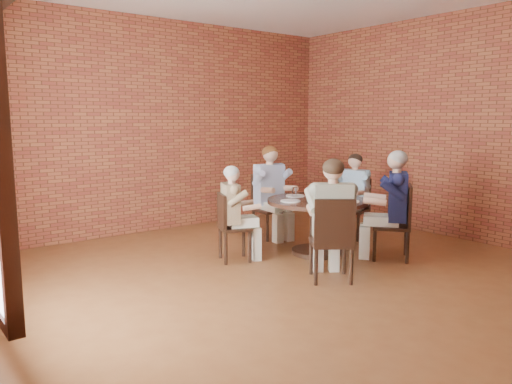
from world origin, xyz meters
TOP-DOWN VIEW (x-y plane):
  - floor at (0.00, 0.00)m, footprint 7.00×7.00m
  - wall_back at (0.00, 3.50)m, footprint 7.00×0.00m
  - wall_right at (3.25, 0.00)m, footprint 0.00×7.00m
  - dining_table at (0.90, 0.83)m, footprint 1.34×1.34m
  - chair_a at (2.05, 1.16)m, footprint 0.50×0.50m
  - diner_a at (1.97, 1.14)m, footprint 0.74×0.66m
  - chair_b at (1.02, 2.03)m, footprint 0.50×0.50m
  - diner_b at (1.01, 1.94)m, footprint 0.64×0.76m
  - chair_c at (-0.23, 1.26)m, footprint 0.48×0.48m
  - diner_c at (-0.17, 1.24)m, footprint 0.70×0.64m
  - chair_d at (0.19, -0.14)m, footprint 0.63×0.63m
  - diner_d at (0.25, -0.06)m, footprint 0.85×0.88m
  - chair_e at (1.57, -0.01)m, footprint 0.65×0.65m
  - diner_e at (1.51, 0.07)m, footprint 0.89×0.91m
  - plate_a at (1.38, 0.97)m, footprint 0.26×0.26m
  - plate_b at (0.84, 1.20)m, footprint 0.26×0.26m
  - plate_c at (0.50, 0.91)m, footprint 0.26×0.26m
  - plate_d at (1.09, 0.43)m, footprint 0.26×0.26m
  - glass_a at (1.15, 0.91)m, footprint 0.07×0.07m
  - glass_b at (1.03, 0.98)m, footprint 0.07×0.07m
  - glass_c at (0.75, 1.12)m, footprint 0.07×0.07m
  - glass_d at (0.83, 0.90)m, footprint 0.07×0.07m
  - glass_e at (0.68, 0.74)m, footprint 0.07×0.07m
  - glass_f at (0.73, 0.48)m, footprint 0.07×0.07m
  - glass_g at (0.97, 0.59)m, footprint 0.07×0.07m
  - glass_h at (1.17, 0.64)m, footprint 0.07×0.07m
  - smartphone at (1.27, 0.57)m, footprint 0.08×0.13m

SIDE VIEW (x-z plane):
  - floor at x=0.00m, z-range 0.00..0.00m
  - chair_c at x=-0.23m, z-range 0.04..0.92m
  - chair_a at x=2.05m, z-range 0.04..0.96m
  - chair_d at x=0.19m, z-range 0.04..1.00m
  - chair_b at x=1.02m, z-range 0.04..1.01m
  - chair_e at x=1.57m, z-range 0.04..1.02m
  - dining_table at x=0.90m, z-range 0.15..0.90m
  - diner_c at x=-0.17m, z-range 0.00..1.23m
  - diner_a at x=1.97m, z-range 0.00..1.29m
  - diner_d at x=0.25m, z-range 0.00..1.38m
  - diner_b at x=1.01m, z-range 0.00..1.40m
  - diner_e at x=1.51m, z-range 0.00..1.41m
  - smartphone at x=1.27m, z-range 0.75..0.76m
  - plate_a at x=1.38m, z-range 0.75..0.76m
  - plate_b at x=0.84m, z-range 0.75..0.76m
  - plate_c at x=0.50m, z-range 0.75..0.76m
  - plate_d at x=1.09m, z-range 0.75..0.76m
  - glass_a at x=1.15m, z-range 0.75..0.89m
  - glass_b at x=1.03m, z-range 0.75..0.89m
  - glass_c at x=0.75m, z-range 0.75..0.89m
  - glass_d at x=0.83m, z-range 0.75..0.89m
  - glass_e at x=0.68m, z-range 0.75..0.89m
  - glass_f at x=0.73m, z-range 0.75..0.89m
  - glass_g at x=0.97m, z-range 0.75..0.89m
  - glass_h at x=1.17m, z-range 0.75..0.89m
  - wall_back at x=0.00m, z-range -1.80..5.20m
  - wall_right at x=3.25m, z-range -1.80..5.20m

